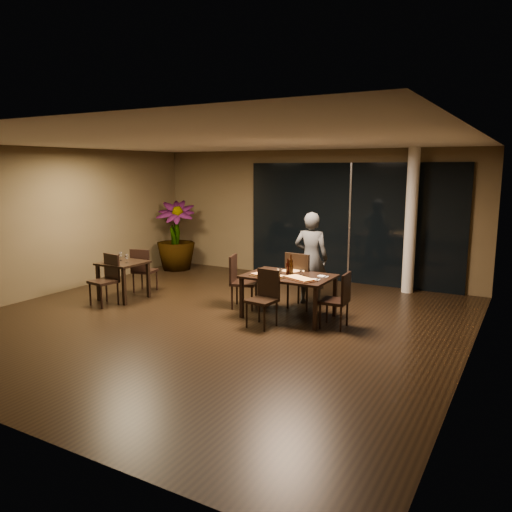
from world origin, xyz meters
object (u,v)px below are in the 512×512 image
object	(u,v)px
chair_main_far	(300,278)
bottle_a	(288,267)
main_table	(289,279)
bottle_c	(291,265)
chair_main_near	(265,295)
potted_plant	(176,236)
chair_side_far	(143,268)
diner	(311,258)
bottle_b	(291,267)
chair_side_near	(107,277)
chair_main_right	(339,297)
chair_main_left	(239,278)
side_table	(123,268)

from	to	relation	value
chair_main_far	bottle_a	world-z (taller)	chair_main_far
main_table	bottle_c	bearing A→B (deg)	89.12
chair_main_near	potted_plant	bearing A→B (deg)	151.01
chair_side_far	bottle_c	size ratio (longest dim) A/B	2.67
diner	bottle_b	world-z (taller)	diner
chair_main_near	bottle_c	xyz separation A→B (m)	(0.13, 0.71, 0.40)
chair_side_far	chair_side_near	distance (m)	1.03
main_table	diner	bearing A→B (deg)	91.40
chair_main_right	chair_side_far	size ratio (longest dim) A/B	0.99
chair_main_left	chair_main_right	world-z (taller)	chair_main_left
chair_main_far	chair_side_near	size ratio (longest dim) A/B	1.10
side_table	diner	world-z (taller)	diner
chair_main_right	chair_side_near	size ratio (longest dim) A/B	0.96
side_table	chair_side_near	size ratio (longest dim) A/B	0.83
chair_main_left	diner	bearing A→B (deg)	-67.11
potted_plant	diner	bearing A→B (deg)	-17.10
chair_main_far	diner	distance (m)	0.53
bottle_b	chair_main_right	bearing A→B (deg)	-7.93
chair_main_left	potted_plant	world-z (taller)	potted_plant
chair_side_far	diner	distance (m)	3.54
main_table	potted_plant	size ratio (longest dim) A/B	0.85
main_table	chair_main_near	distance (m)	0.66
chair_main_far	diner	bearing A→B (deg)	-87.25
main_table	chair_main_left	xyz separation A→B (m)	(-1.07, 0.12, -0.12)
chair_main_far	diner	world-z (taller)	diner
chair_main_left	diner	distance (m)	1.42
potted_plant	bottle_b	bearing A→B (deg)	-28.22
main_table	bottle_c	world-z (taller)	bottle_c
chair_main_far	bottle_c	world-z (taller)	bottle_c
bottle_c	main_table	bearing A→B (deg)	-90.88
side_table	diner	xyz separation A→B (m)	(3.38, 1.52, 0.26)
chair_side_far	main_table	bearing A→B (deg)	165.17
chair_main_right	chair_main_left	bearing A→B (deg)	-99.99
chair_side_far	bottle_c	xyz separation A→B (m)	(3.42, -0.01, 0.40)
main_table	chair_side_near	xyz separation A→B (m)	(-3.39, -0.94, -0.14)
side_table	potted_plant	xyz separation A→B (m)	(-0.95, 2.85, 0.26)
bottle_c	chair_main_right	bearing A→B (deg)	-12.36
bottle_c	potted_plant	bearing A→B (deg)	152.37
chair_main_right	bottle_a	distance (m)	1.11
chair_side_near	bottle_a	size ratio (longest dim) A/B	3.47
chair_side_near	chair_main_near	bearing A→B (deg)	14.41
chair_main_near	chair_main_right	xyz separation A→B (m)	(1.11, 0.49, -0.01)
side_table	chair_side_far	bearing A→B (deg)	92.28
potted_plant	chair_main_near	bearing A→B (deg)	-35.27
main_table	chair_main_left	bearing A→B (deg)	173.77
chair_side_near	diner	size ratio (longest dim) A/B	0.54
chair_main_near	diner	xyz separation A→B (m)	(0.11, 1.65, 0.36)
chair_main_left	chair_side_near	size ratio (longest dim) A/B	1.03
main_table	bottle_c	distance (m)	0.26
chair_main_far	chair_main_right	size ratio (longest dim) A/B	1.15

